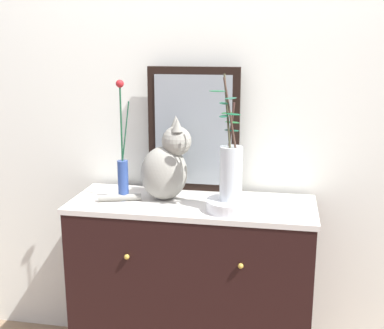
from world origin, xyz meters
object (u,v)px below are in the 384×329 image
object	(u,v)px
vase_slim_green	(123,170)
bowl_porcelain	(230,205)
cat_sitting	(166,166)
sideboard	(192,289)
mirror_leaning	(193,130)
vase_glass_clear	(231,169)

from	to	relation	value
vase_slim_green	bowl_porcelain	bearing A→B (deg)	-7.14
bowl_porcelain	vase_slim_green	bearing A→B (deg)	172.86
cat_sitting	bowl_porcelain	bearing A→B (deg)	-19.43
bowl_porcelain	cat_sitting	bearing A→B (deg)	160.57
bowl_porcelain	sideboard	bearing A→B (deg)	154.55
sideboard	bowl_porcelain	world-z (taller)	bowl_porcelain
mirror_leaning	bowl_porcelain	world-z (taller)	mirror_leaning
sideboard	vase_slim_green	bearing A→B (deg)	-175.46
cat_sitting	vase_slim_green	xyz separation A→B (m)	(-0.20, -0.05, -0.02)
cat_sitting	vase_slim_green	bearing A→B (deg)	-166.61
cat_sitting	vase_glass_clear	distance (m)	0.33
vase_glass_clear	mirror_leaning	bearing A→B (deg)	127.17
sideboard	vase_glass_clear	world-z (taller)	vase_glass_clear
mirror_leaning	vase_glass_clear	bearing A→B (deg)	-52.83
mirror_leaning	cat_sitting	world-z (taller)	mirror_leaning
cat_sitting	bowl_porcelain	distance (m)	0.36
cat_sitting	vase_glass_clear	size ratio (longest dim) A/B	0.79
sideboard	cat_sitting	size ratio (longest dim) A/B	2.65
vase_slim_green	vase_glass_clear	distance (m)	0.52
mirror_leaning	vase_glass_clear	size ratio (longest dim) A/B	1.12
sideboard	vase_glass_clear	xyz separation A→B (m)	(0.19, -0.09, 0.64)
vase_slim_green	cat_sitting	bearing A→B (deg)	13.39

